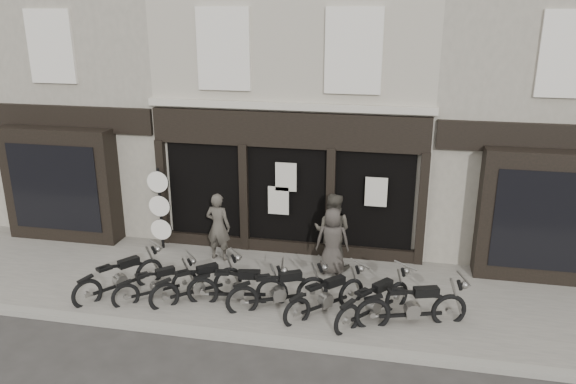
% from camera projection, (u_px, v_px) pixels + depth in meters
% --- Properties ---
extents(ground_plane, '(90.00, 90.00, 0.00)m').
position_uv_depth(ground_plane, '(260.00, 310.00, 12.45)').
color(ground_plane, '#2D2B28').
rests_on(ground_plane, ground).
extents(pavement, '(30.00, 4.20, 0.12)m').
position_uv_depth(pavement, '(270.00, 288.00, 13.27)').
color(pavement, '#68645C').
rests_on(pavement, ground_plane).
extents(kerb, '(30.00, 0.25, 0.13)m').
position_uv_depth(kerb, '(245.00, 338.00, 11.26)').
color(kerb, gray).
rests_on(kerb, ground_plane).
extents(central_building, '(7.30, 6.22, 8.34)m').
position_uv_depth(central_building, '(308.00, 88.00, 16.70)').
color(central_building, '#A39B8C').
rests_on(central_building, ground).
extents(neighbour_left, '(5.60, 6.73, 8.34)m').
position_uv_depth(neighbour_left, '(111.00, 84.00, 17.88)').
color(neighbour_left, gray).
rests_on(neighbour_left, ground).
extents(neighbour_right, '(5.60, 6.73, 8.34)m').
position_uv_depth(neighbour_right, '(534.00, 97.00, 15.45)').
color(neighbour_right, gray).
rests_on(neighbour_right, ground).
extents(motorcycle_0, '(1.54, 1.94, 1.07)m').
position_uv_depth(motorcycle_0, '(120.00, 280.00, 12.87)').
color(motorcycle_0, black).
rests_on(motorcycle_0, ground).
extents(motorcycle_1, '(1.64, 1.48, 0.95)m').
position_uv_depth(motorcycle_1, '(157.00, 287.00, 12.67)').
color(motorcycle_1, black).
rests_on(motorcycle_1, ground).
extents(motorcycle_2, '(1.82, 1.65, 1.06)m').
position_uv_depth(motorcycle_2, '(198.00, 286.00, 12.61)').
color(motorcycle_2, black).
rests_on(motorcycle_2, ground).
extents(motorcycle_3, '(2.25, 0.74, 1.08)m').
position_uv_depth(motorcycle_3, '(239.00, 290.00, 12.43)').
color(motorcycle_3, black).
rests_on(motorcycle_3, ground).
extents(motorcycle_4, '(2.13, 1.32, 1.11)m').
position_uv_depth(motorcycle_4, '(279.00, 293.00, 12.25)').
color(motorcycle_4, black).
rests_on(motorcycle_4, ground).
extents(motorcycle_5, '(1.68, 1.74, 1.04)m').
position_uv_depth(motorcycle_5, '(326.00, 300.00, 12.04)').
color(motorcycle_5, black).
rests_on(motorcycle_5, ground).
extents(motorcycle_6, '(1.62, 1.88, 1.07)m').
position_uv_depth(motorcycle_6, '(374.00, 305.00, 11.80)').
color(motorcycle_6, black).
rests_on(motorcycle_6, ground).
extents(motorcycle_7, '(2.30, 1.04, 1.14)m').
position_uv_depth(motorcycle_7, '(413.00, 309.00, 11.57)').
color(motorcycle_7, black).
rests_on(motorcycle_7, ground).
extents(man_left, '(0.70, 0.50, 1.79)m').
position_uv_depth(man_left, '(218.00, 227.00, 14.42)').
color(man_left, '#433F37').
rests_on(man_left, pavement).
extents(man_centre, '(1.02, 0.84, 1.95)m').
position_uv_depth(man_centre, '(332.00, 231.00, 13.92)').
color(man_centre, '#423D35').
rests_on(man_centre, pavement).
extents(man_right, '(0.88, 0.62, 1.68)m').
position_uv_depth(man_right, '(332.00, 241.00, 13.67)').
color(man_right, '#37332E').
rests_on(man_right, pavement).
extents(advert_sign_post, '(0.58, 0.37, 2.38)m').
position_uv_depth(advert_sign_post, '(160.00, 212.00, 15.01)').
color(advert_sign_post, black).
rests_on(advert_sign_post, ground).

